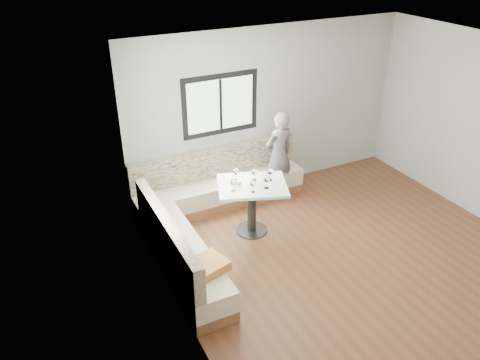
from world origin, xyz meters
name	(u,v)px	position (x,y,z in m)	size (l,w,h in m)	color
room	(359,171)	(-0.08, 0.08, 1.41)	(5.01, 5.01, 2.81)	brown
banquette	(204,212)	(-1.59, 1.62, 0.33)	(2.90, 2.80, 0.95)	#91603E
table	(252,196)	(-0.95, 1.30, 0.61)	(1.21, 1.08, 0.82)	black
person	(279,155)	(-0.02, 2.10, 0.75)	(0.55, 0.36, 1.51)	slate
olive_ramekin	(238,182)	(-1.11, 1.43, 0.84)	(0.10, 0.10, 0.04)	white
wine_glass_a	(233,182)	(-1.28, 1.25, 0.96)	(0.09, 0.09, 0.20)	white
wine_glass_b	(253,184)	(-1.05, 1.10, 0.96)	(0.09, 0.09, 0.20)	white
wine_glass_c	(267,179)	(-0.82, 1.12, 0.96)	(0.09, 0.09, 0.20)	white
wine_glass_d	(254,172)	(-0.87, 1.40, 0.96)	(0.09, 0.09, 0.20)	white
wine_glass_e	(270,172)	(-0.65, 1.30, 0.96)	(0.09, 0.09, 0.20)	white
wine_glass_f	(236,171)	(-1.10, 1.53, 0.96)	(0.09, 0.09, 0.20)	white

